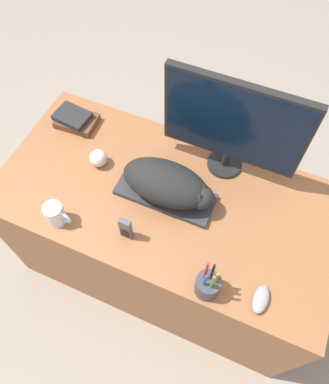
{
  "coord_description": "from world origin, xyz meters",
  "views": [
    {
      "loc": [
        0.3,
        -0.36,
        2.08
      ],
      "look_at": [
        -0.0,
        0.34,
        0.81
      ],
      "focal_mm": 35.0,
      "sensor_mm": 36.0,
      "label": 1
    }
  ],
  "objects_px": {
    "coffee_mug": "(56,214)",
    "phone": "(126,229)",
    "pen_cup": "(208,285)",
    "keyboard": "(165,194)",
    "computer_mouse": "(261,299)",
    "book_stack": "(75,119)",
    "baseball": "(98,158)",
    "cat": "(169,184)",
    "monitor": "(233,125)"
  },
  "relations": [
    {
      "from": "cat",
      "to": "monitor",
      "type": "xyz_separation_m",
      "value": [
        0.16,
        0.24,
        0.16
      ]
    },
    {
      "from": "phone",
      "to": "cat",
      "type": "bearing_deg",
      "value": 70.31
    },
    {
      "from": "keyboard",
      "to": "coffee_mug",
      "type": "relative_size",
      "value": 3.73
    },
    {
      "from": "cat",
      "to": "computer_mouse",
      "type": "distance_m",
      "value": 0.54
    },
    {
      "from": "computer_mouse",
      "to": "phone",
      "type": "height_order",
      "value": "phone"
    },
    {
      "from": "coffee_mug",
      "to": "phone",
      "type": "distance_m",
      "value": 0.28
    },
    {
      "from": "cat",
      "to": "monitor",
      "type": "height_order",
      "value": "monitor"
    },
    {
      "from": "cat",
      "to": "pen_cup",
      "type": "height_order",
      "value": "pen_cup"
    },
    {
      "from": "phone",
      "to": "pen_cup",
      "type": "bearing_deg",
      "value": -12.18
    },
    {
      "from": "coffee_mug",
      "to": "phone",
      "type": "height_order",
      "value": "phone"
    },
    {
      "from": "computer_mouse",
      "to": "coffee_mug",
      "type": "height_order",
      "value": "coffee_mug"
    },
    {
      "from": "phone",
      "to": "book_stack",
      "type": "distance_m",
      "value": 0.63
    },
    {
      "from": "monitor",
      "to": "phone",
      "type": "relative_size",
      "value": 4.61
    },
    {
      "from": "keyboard",
      "to": "cat",
      "type": "distance_m",
      "value": 0.09
    },
    {
      "from": "cat",
      "to": "phone",
      "type": "bearing_deg",
      "value": -109.69
    },
    {
      "from": "monitor",
      "to": "pen_cup",
      "type": "relative_size",
      "value": 2.48
    },
    {
      "from": "phone",
      "to": "book_stack",
      "type": "height_order",
      "value": "phone"
    },
    {
      "from": "monitor",
      "to": "baseball",
      "type": "relative_size",
      "value": 7.26
    },
    {
      "from": "baseball",
      "to": "phone",
      "type": "distance_m",
      "value": 0.37
    },
    {
      "from": "monitor",
      "to": "computer_mouse",
      "type": "height_order",
      "value": "monitor"
    },
    {
      "from": "coffee_mug",
      "to": "baseball",
      "type": "bearing_deg",
      "value": 87.08
    },
    {
      "from": "keyboard",
      "to": "monitor",
      "type": "height_order",
      "value": "monitor"
    },
    {
      "from": "book_stack",
      "to": "computer_mouse",
      "type": "bearing_deg",
      "value": -24.17
    },
    {
      "from": "cat",
      "to": "computer_mouse",
      "type": "height_order",
      "value": "cat"
    },
    {
      "from": "pen_cup",
      "to": "monitor",
      "type": "bearing_deg",
      "value": 102.27
    },
    {
      "from": "keyboard",
      "to": "coffee_mug",
      "type": "bearing_deg",
      "value": -141.72
    },
    {
      "from": "coffee_mug",
      "to": "baseball",
      "type": "height_order",
      "value": "coffee_mug"
    },
    {
      "from": "monitor",
      "to": "book_stack",
      "type": "distance_m",
      "value": 0.75
    },
    {
      "from": "keyboard",
      "to": "pen_cup",
      "type": "relative_size",
      "value": 1.82
    },
    {
      "from": "baseball",
      "to": "book_stack",
      "type": "distance_m",
      "value": 0.26
    },
    {
      "from": "pen_cup",
      "to": "phone",
      "type": "relative_size",
      "value": 1.86
    },
    {
      "from": "keyboard",
      "to": "computer_mouse",
      "type": "bearing_deg",
      "value": -28.69
    },
    {
      "from": "pen_cup",
      "to": "cat",
      "type": "bearing_deg",
      "value": 132.76
    },
    {
      "from": "baseball",
      "to": "book_stack",
      "type": "relative_size",
      "value": 0.4
    },
    {
      "from": "pen_cup",
      "to": "phone",
      "type": "height_order",
      "value": "pen_cup"
    },
    {
      "from": "coffee_mug",
      "to": "pen_cup",
      "type": "height_order",
      "value": "pen_cup"
    },
    {
      "from": "cat",
      "to": "baseball",
      "type": "bearing_deg",
      "value": 173.91
    },
    {
      "from": "pen_cup",
      "to": "baseball",
      "type": "bearing_deg",
      "value": 151.51
    },
    {
      "from": "cat",
      "to": "computer_mouse",
      "type": "xyz_separation_m",
      "value": [
        0.46,
        -0.26,
        -0.08
      ]
    },
    {
      "from": "keyboard",
      "to": "book_stack",
      "type": "xyz_separation_m",
      "value": [
        -0.54,
        0.19,
        0.02
      ]
    },
    {
      "from": "phone",
      "to": "book_stack",
      "type": "bearing_deg",
      "value": 138.54
    },
    {
      "from": "baseball",
      "to": "monitor",
      "type": "bearing_deg",
      "value": 22.42
    },
    {
      "from": "computer_mouse",
      "to": "coffee_mug",
      "type": "xyz_separation_m",
      "value": [
        -0.82,
        -0.01,
        0.03
      ]
    },
    {
      "from": "keyboard",
      "to": "pen_cup",
      "type": "distance_m",
      "value": 0.42
    },
    {
      "from": "monitor",
      "to": "baseball",
      "type": "xyz_separation_m",
      "value": [
        -0.5,
        -0.21,
        -0.22
      ]
    },
    {
      "from": "computer_mouse",
      "to": "baseball",
      "type": "relative_size",
      "value": 1.41
    },
    {
      "from": "book_stack",
      "to": "coffee_mug",
      "type": "bearing_deg",
      "value": -67.48
    },
    {
      "from": "baseball",
      "to": "phone",
      "type": "xyz_separation_m",
      "value": [
        0.26,
        -0.26,
        0.02
      ]
    },
    {
      "from": "book_stack",
      "to": "cat",
      "type": "bearing_deg",
      "value": -19.42
    },
    {
      "from": "coffee_mug",
      "to": "pen_cup",
      "type": "distance_m",
      "value": 0.63
    }
  ]
}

